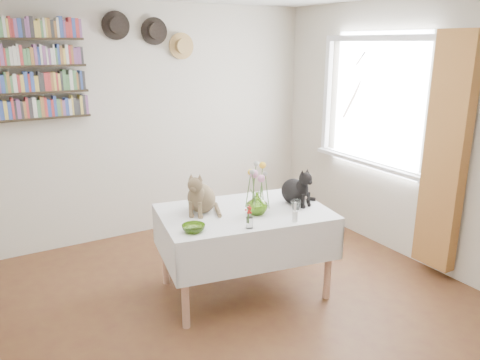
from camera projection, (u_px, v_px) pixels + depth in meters
room at (254, 169)px, 3.22m from camera, size 4.08×4.58×2.58m
window at (375, 113)px, 4.80m from camera, size 0.12×1.52×1.32m
curtain at (446, 155)px, 4.08m from camera, size 0.12×0.38×2.10m
dining_table at (244, 231)px, 3.95m from camera, size 1.52×1.12×0.74m
tabby_cat at (201, 191)px, 3.83m from camera, size 0.39×0.39×0.36m
black_cat at (294, 185)px, 4.04m from camera, size 0.28×0.32×0.33m
flower_vase at (257, 203)px, 3.80m from camera, size 0.21×0.21×0.18m
green_bowl at (194, 228)px, 3.46m from camera, size 0.19×0.19×0.05m
drinking_glass at (296, 205)px, 3.91m from camera, size 0.10×0.10×0.08m
candlestick at (295, 215)px, 3.65m from camera, size 0.04×0.04×0.16m
berry_jar at (249, 216)px, 3.51m from camera, size 0.05×0.05×0.21m
porcelain_figurine at (305, 202)px, 3.99m from camera, size 0.05×0.05×0.10m
flower_bouquet at (257, 174)px, 3.74m from camera, size 0.17×0.13×0.39m
bookshelf_unit at (29, 70)px, 4.31m from camera, size 1.00×0.16×0.91m
wall_hats at (152, 34)px, 4.83m from camera, size 0.98×0.09×0.48m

